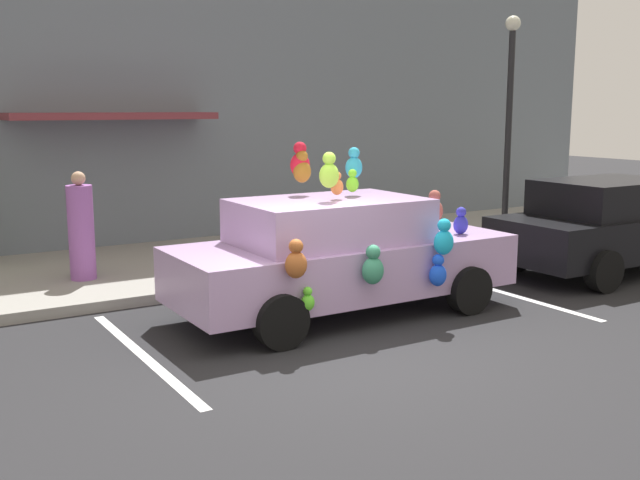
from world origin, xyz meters
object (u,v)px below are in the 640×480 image
Objects in this scene: pedestrian_near_shopfront at (81,230)px; teddy_bear_on_sidewalk at (299,246)px; street_lamp_post at (509,107)px; parked_sedan_behind at (613,225)px; plush_covered_car at (341,254)px.

teddy_bear_on_sidewalk is at bearing -9.26° from pedestrian_near_shopfront.
pedestrian_near_shopfront is at bearing 172.88° from street_lamp_post.
parked_sedan_behind is 8.48m from pedestrian_near_shopfront.
parked_sedan_behind is 3.08m from street_lamp_post.
street_lamp_post is at bearing -7.12° from pedestrian_near_shopfront.
street_lamp_post is at bearing -5.42° from teddy_bear_on_sidewalk.
plush_covered_car reaches higher than parked_sedan_behind.
street_lamp_post is at bearing 90.74° from parked_sedan_behind.
street_lamp_post reaches higher than plush_covered_car.
plush_covered_car is 1.06× the size of parked_sedan_behind.
street_lamp_post is 8.01m from pedestrian_near_shopfront.
plush_covered_car is 5.23m from parked_sedan_behind.
parked_sedan_behind is at bearing -89.26° from street_lamp_post.
parked_sedan_behind is at bearing -23.48° from pedestrian_near_shopfront.
pedestrian_near_shopfront reaches higher than parked_sedan_behind.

